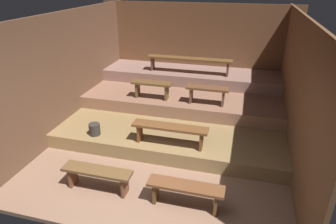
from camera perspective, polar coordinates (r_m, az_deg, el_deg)
ground at (r=6.94m, az=0.98°, el=-4.49°), size 5.76×6.24×0.08m
wall_back at (r=8.96m, az=5.44°, el=11.92°), size 5.76×0.06×2.70m
wall_left at (r=7.35m, az=-18.43°, el=7.75°), size 0.06×6.24×2.70m
wall_right at (r=6.29m, az=23.89°, el=3.97°), size 0.06×6.24×2.70m
platform_lower at (r=7.46m, az=2.32°, el=-0.59°), size 4.96×4.03×0.31m
platform_middle at (r=7.99m, az=3.53°, el=3.59°), size 4.96×2.57×0.31m
platform_upper at (r=8.49m, az=4.50°, el=7.10°), size 4.96×1.26×0.31m
bench_floor_left at (r=5.22m, az=-13.68°, el=-11.70°), size 1.23×0.29×0.42m
bench_floor_right at (r=4.78m, az=3.43°, el=-14.92°), size 1.23×0.29×0.42m
bench_lower_center at (r=5.75m, az=0.36°, el=-3.46°), size 1.51×0.29×0.42m
bench_middle_left at (r=7.19m, az=-3.18°, el=5.10°), size 1.00×0.29×0.42m
bench_middle_right at (r=6.91m, az=7.70°, el=4.05°), size 1.00×0.29×0.42m
bench_upper_center at (r=8.15m, az=4.16°, el=10.06°), size 2.36×0.29×0.42m
pail_lower at (r=6.39m, az=-14.18°, el=-3.30°), size 0.23×0.23×0.25m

